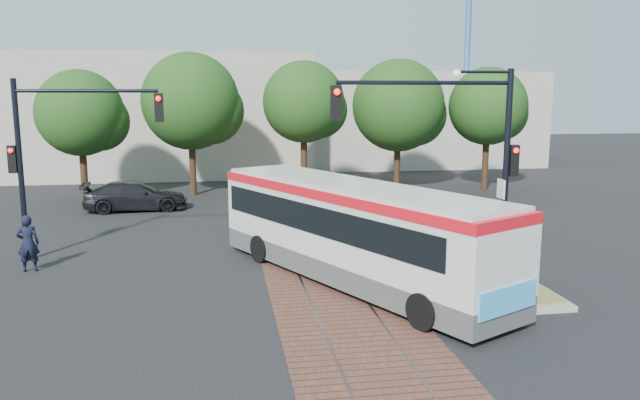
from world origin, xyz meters
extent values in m
plane|color=black|center=(0.00, 0.00, 0.00)|extent=(120.00, 120.00, 0.00)
cube|color=brown|center=(0.00, 4.00, 0.01)|extent=(3.60, 40.00, 0.01)
cube|color=slate|center=(-0.75, 4.00, 0.01)|extent=(0.06, 40.00, 0.01)
cube|color=slate|center=(0.75, 4.00, 0.01)|extent=(0.06, 40.00, 0.01)
cylinder|color=#382314|center=(-10.00, 16.00, 1.43)|extent=(0.36, 0.36, 2.86)
sphere|color=#193D13|center=(-10.00, 16.00, 4.51)|extent=(4.40, 4.40, 4.40)
cylinder|color=#382314|center=(-4.50, 16.80, 1.56)|extent=(0.36, 0.36, 3.12)
sphere|color=#193D13|center=(-4.50, 16.80, 5.07)|extent=(5.20, 5.20, 5.20)
cylinder|color=#382314|center=(1.50, 16.00, 1.69)|extent=(0.36, 0.36, 3.39)
sphere|color=#193D13|center=(1.50, 16.00, 5.04)|extent=(4.40, 4.40, 4.40)
cylinder|color=#382314|center=(7.00, 16.80, 1.43)|extent=(0.36, 0.36, 2.86)
sphere|color=#193D13|center=(7.00, 16.80, 4.81)|extent=(5.20, 5.20, 5.20)
cylinder|color=#382314|center=(12.00, 16.00, 1.56)|extent=(0.36, 0.36, 3.12)
sphere|color=#193D13|center=(12.00, 16.00, 4.77)|extent=(4.40, 4.40, 4.40)
cube|color=#ADA899|center=(-8.00, 28.00, 4.00)|extent=(22.00, 12.00, 8.00)
cube|color=#ADA899|center=(12.00, 30.00, 3.50)|extent=(18.00, 10.00, 7.00)
cylinder|color=#3F72B2|center=(18.00, 34.00, 9.00)|extent=(0.50, 0.50, 18.00)
cube|color=#464649|center=(0.75, -0.12, 0.50)|extent=(7.04, 10.81, 0.64)
cube|color=silver|center=(0.75, -0.12, 1.69)|extent=(7.06, 10.82, 1.74)
cube|color=black|center=(0.62, 0.13, 1.97)|extent=(6.61, 9.87, 0.82)
cube|color=red|center=(0.75, -0.12, 2.70)|extent=(7.09, 10.83, 0.27)
cube|color=silver|center=(0.75, -0.12, 2.88)|extent=(6.83, 10.46, 0.13)
cube|color=black|center=(3.19, -4.88, 2.06)|extent=(1.35, 0.77, 0.82)
cube|color=#389FE0|center=(3.26, -5.02, 0.96)|extent=(1.82, 0.97, 0.64)
cube|color=orange|center=(2.22, -0.39, 1.14)|extent=(1.93, 3.69, 1.01)
cylinder|color=black|center=(1.61, -4.10, 0.46)|extent=(0.70, 0.96, 0.91)
cylinder|color=black|center=(3.48, -3.14, 0.46)|extent=(0.70, 0.96, 0.91)
cylinder|color=black|center=(-1.78, 2.50, 0.46)|extent=(0.70, 0.96, 0.91)
cylinder|color=black|center=(0.10, 3.46, 0.46)|extent=(0.70, 0.96, 0.91)
cube|color=gray|center=(4.80, -1.00, 0.07)|extent=(2.20, 5.20, 0.15)
cube|color=olive|center=(4.80, -1.00, 0.19)|extent=(1.90, 4.80, 0.08)
sphere|color=#1E4719|center=(4.40, -2.60, 0.58)|extent=(0.70, 0.70, 0.70)
sphere|color=#1E4719|center=(5.10, -1.20, 0.68)|extent=(0.90, 0.90, 0.90)
sphere|color=#1E4719|center=(4.60, 0.40, 0.63)|extent=(0.80, 0.80, 0.80)
sphere|color=#1E4719|center=(5.30, 0.90, 0.53)|extent=(0.60, 0.60, 0.60)
cylinder|color=black|center=(5.10, -0.80, 3.21)|extent=(0.18, 0.18, 6.00)
cylinder|color=black|center=(2.60, -0.80, 5.81)|extent=(5.00, 0.12, 0.12)
cube|color=black|center=(0.10, -0.80, 5.26)|extent=(0.28, 0.22, 0.95)
sphere|color=#FF190C|center=(0.10, -0.94, 5.56)|extent=(0.18, 0.18, 0.18)
cube|color=black|center=(5.32, -0.80, 3.61)|extent=(0.26, 0.20, 0.90)
sphere|color=#FF190C|center=(5.32, -0.93, 3.92)|extent=(0.16, 0.16, 0.16)
cube|color=white|center=(4.92, -0.92, 2.81)|extent=(0.04, 0.45, 0.55)
cube|color=yellow|center=(4.92, -0.92, 2.17)|extent=(0.04, 0.45, 0.45)
cylinder|color=black|center=(4.30, -0.80, 6.12)|extent=(1.60, 0.08, 0.08)
sphere|color=silver|center=(3.50, -0.80, 6.06)|extent=(0.24, 0.24, 0.24)
cylinder|color=black|center=(-9.50, 4.00, 3.00)|extent=(0.18, 0.18, 6.00)
cylinder|color=black|center=(-7.25, 4.00, 5.60)|extent=(4.50, 0.12, 0.12)
cube|color=black|center=(-5.00, 4.00, 5.05)|extent=(0.28, 0.22, 0.95)
sphere|color=#FF190C|center=(-5.00, 3.86, 5.35)|extent=(0.18, 0.18, 0.18)
cube|color=black|center=(-9.72, 4.00, 3.40)|extent=(0.26, 0.20, 0.90)
sphere|color=#FF190C|center=(-9.72, 3.87, 3.70)|extent=(0.16, 0.16, 0.16)
imported|color=black|center=(-9.04, 2.60, 0.90)|extent=(0.71, 0.52, 1.80)
imported|color=black|center=(-7.05, 12.68, 0.69)|extent=(4.90, 2.24, 1.39)
camera|label=1|loc=(-3.07, -17.56, 5.56)|focal=35.00mm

